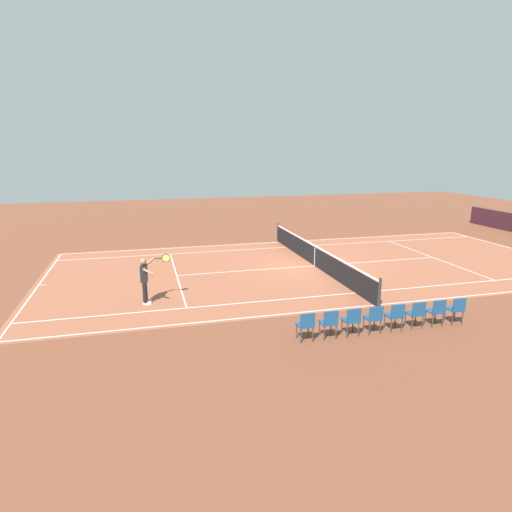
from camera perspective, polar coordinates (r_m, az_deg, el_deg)
ground_plane at (r=20.73m, az=7.64°, el=-1.27°), size 60.00×60.00×0.00m
court_slab at (r=20.73m, az=7.64°, el=-1.27°), size 24.20×11.40×0.00m
court_line_markings at (r=20.73m, az=7.64°, el=-1.26°), size 23.85×11.05×0.01m
tennis_net at (r=20.61m, az=7.68°, el=0.05°), size 0.10×11.70×1.08m
tennis_player_near at (r=15.86m, az=-14.22°, el=-2.81°), size 1.09×0.78×1.70m
tennis_ball at (r=19.74m, az=1.49°, el=-1.81°), size 0.07×0.07×0.07m
spectator_chair_0 at (r=15.07m, az=24.62°, el=-6.21°), size 0.44×0.44×0.88m
spectator_chair_1 at (r=14.64m, az=22.44°, el=-6.56°), size 0.44×0.44×0.88m
spectator_chair_2 at (r=14.23m, az=20.13°, el=-6.92°), size 0.44×0.44×0.88m
spectator_chair_3 at (r=13.85m, az=17.68°, el=-7.29°), size 0.44×0.44×0.88m
spectator_chair_4 at (r=13.50m, az=15.09°, el=-7.67°), size 0.44×0.44×0.88m
spectator_chair_5 at (r=13.17m, az=12.37°, el=-8.05°), size 0.44×0.44×0.88m
spectator_chair_6 at (r=12.88m, az=9.51°, el=-8.43°), size 0.44×0.44×0.88m
spectator_chair_7 at (r=12.62m, az=6.52°, el=-8.80°), size 0.44×0.44×0.88m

